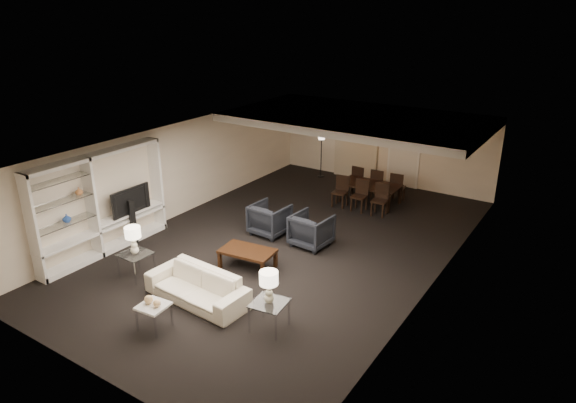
% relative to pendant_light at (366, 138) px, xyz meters
% --- Properties ---
extents(floor, '(11.00, 11.00, 0.00)m').
position_rel_pendant_light_xyz_m(floor, '(-0.30, -3.50, -1.92)').
color(floor, black).
rests_on(floor, ground).
extents(ceiling, '(7.00, 11.00, 0.02)m').
position_rel_pendant_light_xyz_m(ceiling, '(-0.30, -3.50, 0.58)').
color(ceiling, silver).
rests_on(ceiling, ground).
extents(wall_back, '(7.00, 0.02, 2.50)m').
position_rel_pendant_light_xyz_m(wall_back, '(-0.30, 2.00, -0.67)').
color(wall_back, beige).
rests_on(wall_back, ground).
extents(wall_front, '(7.00, 0.02, 2.50)m').
position_rel_pendant_light_xyz_m(wall_front, '(-0.30, -9.00, -0.67)').
color(wall_front, beige).
rests_on(wall_front, ground).
extents(wall_left, '(0.02, 11.00, 2.50)m').
position_rel_pendant_light_xyz_m(wall_left, '(-3.80, -3.50, -0.67)').
color(wall_left, beige).
rests_on(wall_left, ground).
extents(wall_right, '(0.02, 11.00, 2.50)m').
position_rel_pendant_light_xyz_m(wall_right, '(3.20, -3.50, -0.67)').
color(wall_right, beige).
rests_on(wall_right, ground).
extents(ceiling_soffit, '(7.00, 4.00, 0.20)m').
position_rel_pendant_light_xyz_m(ceiling_soffit, '(-0.30, 0.00, 0.48)').
color(ceiling_soffit, silver).
rests_on(ceiling_soffit, ceiling).
extents(curtains, '(1.50, 0.12, 2.40)m').
position_rel_pendant_light_xyz_m(curtains, '(-1.20, 1.92, -0.72)').
color(curtains, beige).
rests_on(curtains, wall_back).
extents(door, '(0.90, 0.05, 2.10)m').
position_rel_pendant_light_xyz_m(door, '(0.40, 1.97, -0.87)').
color(door, silver).
rests_on(door, wall_back).
extents(painting, '(0.95, 0.04, 0.65)m').
position_rel_pendant_light_xyz_m(painting, '(1.80, 1.96, -0.37)').
color(painting, '#142D38').
rests_on(painting, wall_back).
extents(media_unit, '(0.38, 3.40, 2.35)m').
position_rel_pendant_light_xyz_m(media_unit, '(-3.61, -6.10, -0.74)').
color(media_unit, white).
rests_on(media_unit, wall_left).
extents(pendant_light, '(0.52, 0.52, 0.24)m').
position_rel_pendant_light_xyz_m(pendant_light, '(0.00, 0.00, 0.00)').
color(pendant_light, '#D8591E').
rests_on(pendant_light, ceiling_soffit).
extents(sofa, '(2.16, 0.95, 0.62)m').
position_rel_pendant_light_xyz_m(sofa, '(-0.41, -6.53, -1.61)').
color(sofa, beige).
rests_on(sofa, floor).
extents(coffee_table, '(1.23, 0.81, 0.42)m').
position_rel_pendant_light_xyz_m(coffee_table, '(-0.41, -4.93, -1.71)').
color(coffee_table, black).
rests_on(coffee_table, floor).
extents(armchair_left, '(0.88, 0.91, 0.79)m').
position_rel_pendant_light_xyz_m(armchair_left, '(-1.01, -3.23, -1.53)').
color(armchair_left, black).
rests_on(armchair_left, floor).
extents(armchair_right, '(0.90, 0.92, 0.79)m').
position_rel_pendant_light_xyz_m(armchair_right, '(0.19, -3.23, -1.53)').
color(armchair_right, black).
rests_on(armchair_right, floor).
extents(side_table_left, '(0.60, 0.60, 0.54)m').
position_rel_pendant_light_xyz_m(side_table_left, '(-2.11, -6.53, -1.65)').
color(side_table_left, silver).
rests_on(side_table_left, floor).
extents(side_table_right, '(0.65, 0.65, 0.54)m').
position_rel_pendant_light_xyz_m(side_table_right, '(1.29, -6.53, -1.65)').
color(side_table_right, white).
rests_on(side_table_right, floor).
extents(table_lamp_left, '(0.35, 0.35, 0.60)m').
position_rel_pendant_light_xyz_m(table_lamp_left, '(-2.11, -6.53, -1.08)').
color(table_lamp_left, '#EFE7CA').
rests_on(table_lamp_left, side_table_left).
extents(table_lamp_right, '(0.35, 0.35, 0.60)m').
position_rel_pendant_light_xyz_m(table_lamp_right, '(1.29, -6.53, -1.08)').
color(table_lamp_right, beige).
rests_on(table_lamp_right, side_table_right).
extents(marble_table, '(0.52, 0.52, 0.48)m').
position_rel_pendant_light_xyz_m(marble_table, '(-0.41, -7.63, -1.68)').
color(marble_table, white).
rests_on(marble_table, floor).
extents(gold_gourd_a, '(0.15, 0.15, 0.15)m').
position_rel_pendant_light_xyz_m(gold_gourd_a, '(-0.51, -7.63, -1.36)').
color(gold_gourd_a, '#E0B576').
rests_on(gold_gourd_a, marble_table).
extents(gold_gourd_b, '(0.14, 0.14, 0.14)m').
position_rel_pendant_light_xyz_m(gold_gourd_b, '(-0.31, -7.63, -1.37)').
color(gold_gourd_b, '#F2C380').
rests_on(gold_gourd_b, marble_table).
extents(television, '(1.09, 0.14, 0.63)m').
position_rel_pendant_light_xyz_m(television, '(-3.58, -5.39, -0.86)').
color(television, black).
rests_on(television, media_unit).
extents(vase_blue, '(0.18, 0.18, 0.19)m').
position_rel_pendant_light_xyz_m(vase_blue, '(-3.61, -6.99, -0.77)').
color(vase_blue, '#24499F').
rests_on(vase_blue, media_unit).
extents(vase_amber, '(0.16, 0.16, 0.17)m').
position_rel_pendant_light_xyz_m(vase_amber, '(-3.61, -6.61, -0.27)').
color(vase_amber, '#BC743E').
rests_on(vase_amber, media_unit).
extents(floor_speaker, '(0.15, 0.15, 1.12)m').
position_rel_pendant_light_xyz_m(floor_speaker, '(-3.38, -5.49, -1.36)').
color(floor_speaker, black).
rests_on(floor_speaker, floor).
extents(dining_table, '(1.68, 0.94, 0.59)m').
position_rel_pendant_light_xyz_m(dining_table, '(0.18, 0.00, -1.63)').
color(dining_table, black).
rests_on(dining_table, floor).
extents(chair_nl, '(0.44, 0.44, 0.87)m').
position_rel_pendant_light_xyz_m(chair_nl, '(-0.42, -0.65, -1.48)').
color(chair_nl, black).
rests_on(chair_nl, floor).
extents(chair_nm, '(0.41, 0.41, 0.87)m').
position_rel_pendant_light_xyz_m(chair_nm, '(0.18, -0.65, -1.48)').
color(chair_nm, black).
rests_on(chair_nm, floor).
extents(chair_nr, '(0.44, 0.44, 0.87)m').
position_rel_pendant_light_xyz_m(chair_nr, '(0.78, -0.65, -1.48)').
color(chair_nr, black).
rests_on(chair_nr, floor).
extents(chair_fl, '(0.42, 0.42, 0.87)m').
position_rel_pendant_light_xyz_m(chair_fl, '(-0.42, 0.65, -1.48)').
color(chair_fl, black).
rests_on(chair_fl, floor).
extents(chair_fm, '(0.42, 0.42, 0.87)m').
position_rel_pendant_light_xyz_m(chair_fm, '(0.18, 0.65, -1.48)').
color(chair_fm, black).
rests_on(chair_fm, floor).
extents(chair_fr, '(0.43, 0.43, 0.87)m').
position_rel_pendant_light_xyz_m(chair_fr, '(0.78, 0.65, -1.48)').
color(chair_fr, black).
rests_on(chair_fr, floor).
extents(floor_lamp, '(0.23, 0.23, 1.46)m').
position_rel_pendant_light_xyz_m(floor_lamp, '(-2.20, 1.41, -1.19)').
color(floor_lamp, black).
rests_on(floor_lamp, floor).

